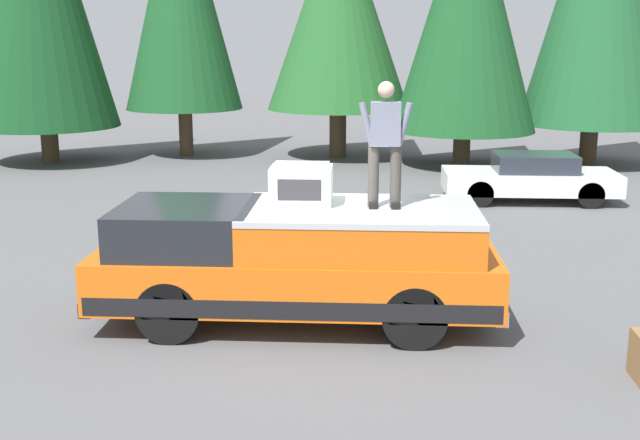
# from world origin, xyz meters

# --- Properties ---
(ground_plane) EXTENTS (90.00, 90.00, 0.00)m
(ground_plane) POSITION_xyz_m (0.00, 0.00, 0.00)
(ground_plane) COLOR #565659
(pickup_truck) EXTENTS (2.01, 5.54, 1.65)m
(pickup_truck) POSITION_xyz_m (-0.11, -0.03, 0.87)
(pickup_truck) COLOR orange
(pickup_truck) RESTS_ON ground
(compressor_unit) EXTENTS (0.65, 0.84, 0.56)m
(compressor_unit) POSITION_xyz_m (0.07, -0.08, 1.93)
(compressor_unit) COLOR silver
(compressor_unit) RESTS_ON pickup_truck
(person_on_truck_bed) EXTENTS (0.29, 0.72, 1.69)m
(person_on_truck_bed) POSITION_xyz_m (-0.07, -1.22, 2.55)
(person_on_truck_bed) COLOR #423D38
(person_on_truck_bed) RESTS_ON pickup_truck
(parked_car_white) EXTENTS (1.64, 4.10, 1.16)m
(parked_car_white) POSITION_xyz_m (8.42, -4.94, 0.58)
(parked_car_white) COLOR white
(parked_car_white) RESTS_ON ground
(conifer_left) EXTENTS (4.32, 4.32, 8.39)m
(conifer_left) POSITION_xyz_m (13.64, -3.88, 4.74)
(conifer_left) COLOR #4C3826
(conifer_left) RESTS_ON ground
(conifer_center_left) EXTENTS (4.60, 4.60, 8.04)m
(conifer_center_left) POSITION_xyz_m (15.31, -0.02, 4.80)
(conifer_center_left) COLOR #4C3826
(conifer_center_left) RESTS_ON ground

